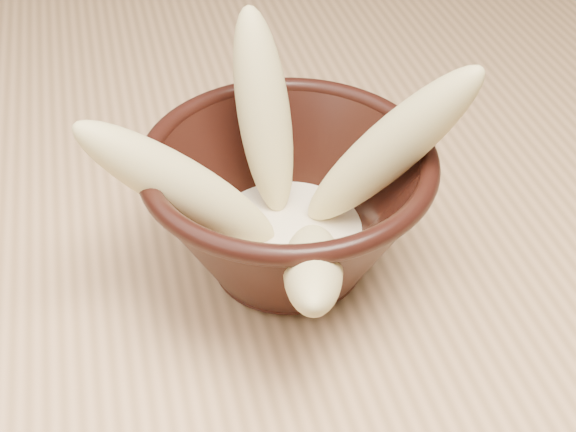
# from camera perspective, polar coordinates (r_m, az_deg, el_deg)

# --- Properties ---
(table) EXTENTS (1.20, 0.80, 0.75)m
(table) POSITION_cam_1_polar(r_m,az_deg,el_deg) (0.79, 8.37, 1.72)
(table) COLOR tan
(table) RESTS_ON ground
(bowl) EXTENTS (0.20, 0.20, 0.11)m
(bowl) POSITION_cam_1_polar(r_m,az_deg,el_deg) (0.54, 0.00, 0.74)
(bowl) COLOR black
(bowl) RESTS_ON table
(milk_puddle) EXTENTS (0.11, 0.11, 0.02)m
(milk_puddle) POSITION_cam_1_polar(r_m,az_deg,el_deg) (0.56, 0.00, -1.34)
(milk_puddle) COLOR #F9E8C8
(milk_puddle) RESTS_ON bowl
(banana_upright) EXTENTS (0.05, 0.09, 0.15)m
(banana_upright) POSITION_cam_1_polar(r_m,az_deg,el_deg) (0.55, -1.73, 7.34)
(banana_upright) COLOR #EDDB8C
(banana_upright) RESTS_ON bowl
(banana_left) EXTENTS (0.14, 0.04, 0.13)m
(banana_left) POSITION_cam_1_polar(r_m,az_deg,el_deg) (0.51, -7.63, 2.15)
(banana_left) COLOR #EDDB8C
(banana_left) RESTS_ON bowl
(banana_right) EXTENTS (0.13, 0.09, 0.16)m
(banana_right) POSITION_cam_1_polar(r_m,az_deg,el_deg) (0.52, 7.13, 4.68)
(banana_right) COLOR #EDDB8C
(banana_right) RESTS_ON bowl
(banana_front) EXTENTS (0.07, 0.15, 0.10)m
(banana_front) POSITION_cam_1_polar(r_m,az_deg,el_deg) (0.48, 1.78, -3.59)
(banana_front) COLOR #EDDB8C
(banana_front) RESTS_ON bowl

